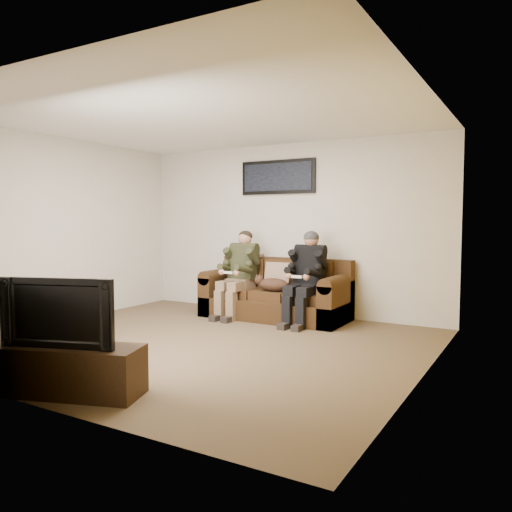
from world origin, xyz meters
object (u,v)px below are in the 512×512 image
Objects in this scene: tv_stand at (65,370)px; person_left at (239,269)px; cat at (272,284)px; television at (63,311)px; sofa at (277,295)px; framed_poster at (278,177)px; person_right at (306,272)px.

person_left is at bearing 79.82° from tv_stand.
cat is 0.51× the size of tv_stand.
tv_stand is at bearing 0.00° from television.
tv_stand is 0.49m from television.
tv_stand is (-0.00, -3.78, -0.12)m from sofa.
framed_poster is at bearing 73.96° from television.
framed_poster is (0.35, 0.57, 1.38)m from person_left.
framed_poster is (-0.75, 0.57, 1.38)m from person_right.
sofa is at bearing -62.87° from framed_poster.
sofa reaches higher than tv_stand.
sofa is at bearing 71.20° from tv_stand.
sofa is 0.69m from person_right.
tv_stand is at bearing -90.05° from sofa.
cat is 3.55m from tv_stand.
sofa is 1.83m from framed_poster.
person_left is 1.09m from person_right.
person_left is 3.68m from tv_stand.
person_left reaches higher than tv_stand.
person_right is at bearing -17.95° from sofa.
cat is at bearing -6.18° from person_left.
person_left is 1.94× the size of cat.
framed_poster is at bearing 142.74° from person_right.
person_left is 1.30× the size of television.
tv_stand is at bearing -81.43° from person_left.
framed_poster is at bearing 73.96° from tv_stand.
sofa is 0.32m from cat.
person_left is at bearing 79.82° from television.
cat is at bearing 70.40° from tv_stand.
sofa is 1.64× the size of tv_stand.
person_left is at bearing -162.01° from sofa.
person_right is 3.68m from tv_stand.
person_left is at bearing 173.82° from cat.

